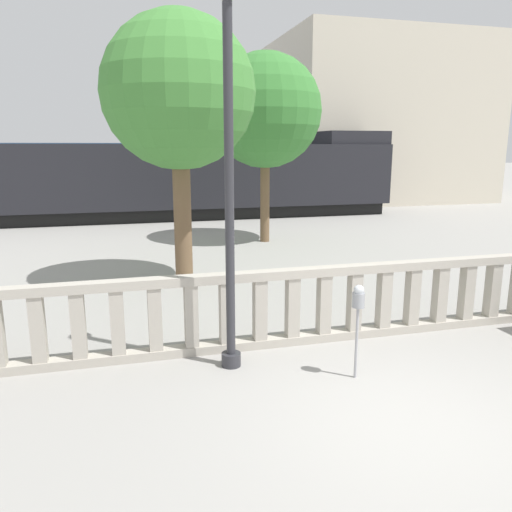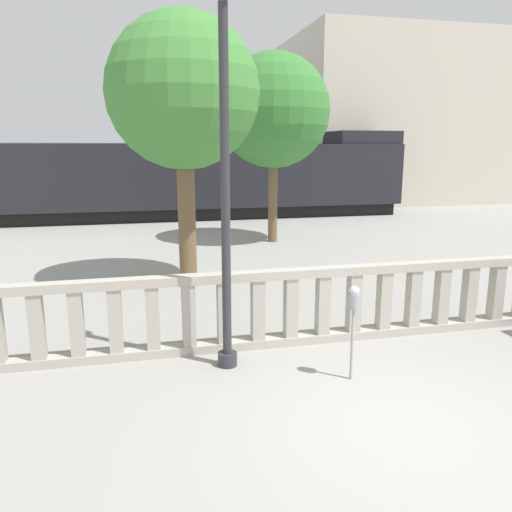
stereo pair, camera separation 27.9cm
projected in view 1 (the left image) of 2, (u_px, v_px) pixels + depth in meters
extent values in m
plane|color=gray|center=(411.00, 424.00, 5.85)|extent=(160.00, 160.00, 0.00)
cube|color=#ADA599|center=(323.00, 336.00, 8.36)|extent=(17.04, 0.24, 0.14)
cube|color=#ADA599|center=(325.00, 271.00, 8.12)|extent=(17.04, 0.24, 0.14)
cube|color=#ADA599|center=(38.00, 329.00, 7.13)|extent=(0.20, 0.20, 0.99)
cube|color=#ADA599|center=(78.00, 325.00, 7.27)|extent=(0.20, 0.20, 0.99)
cube|color=#ADA599|center=(117.00, 322.00, 7.41)|extent=(0.20, 0.20, 0.99)
cube|color=#ADA599|center=(155.00, 319.00, 7.54)|extent=(0.20, 0.20, 0.99)
cube|color=#ADA599|center=(191.00, 316.00, 7.68)|extent=(0.20, 0.20, 0.99)
cube|color=#ADA599|center=(226.00, 313.00, 7.82)|extent=(0.20, 0.20, 0.99)
cube|color=#ADA599|center=(260.00, 310.00, 7.96)|extent=(0.20, 0.20, 0.99)
cube|color=#ADA599|center=(292.00, 307.00, 8.10)|extent=(0.20, 0.20, 0.99)
cube|color=#ADA599|center=(324.00, 304.00, 8.24)|extent=(0.20, 0.20, 0.99)
cube|color=#ADA599|center=(354.00, 302.00, 8.38)|extent=(0.20, 0.20, 0.99)
cube|color=#ADA599|center=(384.00, 299.00, 8.52)|extent=(0.20, 0.20, 0.99)
cube|color=#ADA599|center=(412.00, 297.00, 8.66)|extent=(0.20, 0.20, 0.99)
cube|color=#ADA599|center=(440.00, 294.00, 8.80)|extent=(0.20, 0.20, 0.99)
cube|color=#ADA599|center=(467.00, 292.00, 8.93)|extent=(0.20, 0.20, 0.99)
cube|color=#ADA599|center=(492.00, 290.00, 9.07)|extent=(0.20, 0.20, 0.99)
cylinder|color=#2D2D33|center=(231.00, 359.00, 7.39)|extent=(0.29, 0.29, 0.20)
cylinder|color=#2D2D33|center=(229.00, 190.00, 6.85)|extent=(0.13, 0.13, 4.79)
cylinder|color=#99999E|center=(356.00, 343.00, 6.92)|extent=(0.04, 0.04, 1.04)
cylinder|color=gray|center=(358.00, 300.00, 6.79)|extent=(0.17, 0.17, 0.21)
sphere|color=#B2B7BC|center=(359.00, 290.00, 6.76)|extent=(0.15, 0.15, 0.15)
cube|color=black|center=(159.00, 213.00, 22.32)|extent=(20.93, 2.23, 0.55)
cube|color=black|center=(158.00, 176.00, 21.97)|extent=(21.35, 2.79, 2.73)
cube|color=black|center=(350.00, 138.00, 23.93)|extent=(3.00, 2.51, 0.60)
cube|color=black|center=(41.00, 199.00, 28.21)|extent=(26.29, 2.51, 0.55)
cube|color=navy|center=(38.00, 169.00, 27.85)|extent=(26.82, 3.14, 2.82)
cube|color=navy|center=(245.00, 138.00, 30.49)|extent=(3.00, 2.83, 0.60)
cube|color=beige|center=(372.00, 122.00, 30.74)|extent=(11.79, 9.70, 9.35)
cylinder|color=brown|center=(265.00, 198.00, 16.80)|extent=(0.31, 0.31, 2.94)
sphere|color=#387A33|center=(265.00, 111.00, 16.19)|extent=(3.69, 3.69, 3.69)
cylinder|color=brown|center=(183.00, 220.00, 11.43)|extent=(0.40, 0.40, 3.08)
sphere|color=#428438|center=(179.00, 92.00, 10.83)|extent=(3.37, 3.37, 3.37)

